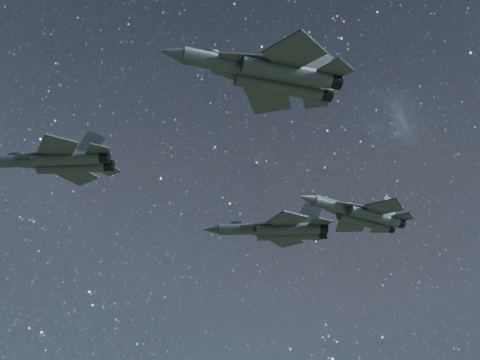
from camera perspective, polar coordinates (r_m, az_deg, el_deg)
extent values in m
cylinder|color=#2D3439|center=(68.69, -21.04, 1.84)|extent=(7.03, 3.14, 1.45)
ellipsoid|color=black|center=(69.48, -21.78, 2.30)|extent=(2.39, 1.50, 0.72)
cube|color=#2D3439|center=(66.83, -17.26, 1.98)|extent=(7.74, 3.28, 1.21)
cylinder|color=#2D3439|center=(65.75, -17.26, 2.09)|extent=(7.94, 3.38, 1.45)
cylinder|color=#2D3439|center=(67.26, -16.76, 1.29)|extent=(7.94, 3.38, 1.45)
cylinder|color=black|center=(64.39, -13.69, 2.24)|extent=(1.51, 1.60, 1.34)
cylinder|color=black|center=(65.93, -13.25, 1.42)|extent=(1.51, 1.60, 1.34)
cube|color=#2D3439|center=(66.98, -20.15, 2.36)|extent=(4.81, 3.02, 0.11)
cube|color=#2D3439|center=(68.96, -19.40, 1.30)|extent=(4.90, 1.33, 0.11)
cube|color=#2D3439|center=(64.13, -18.04, 3.23)|extent=(4.57, 4.88, 0.19)
cube|color=#2D3439|center=(69.23, -16.30, 0.51)|extent=(5.34, 5.32, 0.19)
cube|color=#2D3439|center=(63.61, -14.28, 2.93)|extent=(2.68, 2.81, 0.14)
cube|color=#2D3439|center=(67.13, -13.27, 1.04)|extent=(3.16, 3.16, 0.14)
cube|color=#2D3439|center=(65.57, -14.89, 3.62)|extent=(3.10, 1.21, 3.31)
cube|color=#2D3439|center=(67.45, -14.33, 2.58)|extent=(3.22, 0.70, 3.31)
cylinder|color=#2D3439|center=(82.43, 0.66, -4.99)|extent=(8.17, 3.54, 1.69)
cone|color=#2D3439|center=(82.76, -2.95, -5.05)|extent=(2.88, 2.09, 1.51)
ellipsoid|color=black|center=(82.81, -0.24, -4.50)|extent=(2.77, 1.71, 0.83)
cube|color=#2D3439|center=(82.42, 4.58, -4.94)|extent=(8.99, 3.68, 1.40)
cylinder|color=#2D3439|center=(81.25, 4.91, -4.94)|extent=(9.21, 3.80, 1.69)
cylinder|color=#2D3439|center=(83.24, 4.87, -5.53)|extent=(9.21, 3.80, 1.69)
cylinder|color=black|center=(81.61, 8.41, -4.84)|extent=(1.73, 1.84, 1.56)
cylinder|color=black|center=(83.59, 8.29, -5.43)|extent=(1.73, 1.84, 1.56)
cube|color=#2D3439|center=(81.00, 2.00, -4.64)|extent=(5.60, 3.43, 0.13)
cube|color=#2D3439|center=(83.68, 2.03, -5.44)|extent=(5.67, 1.46, 0.13)
cube|color=#2D3439|center=(78.96, 4.80, -4.06)|extent=(5.35, 5.70, 0.22)
cube|color=#2D3439|center=(85.71, 4.67, -6.08)|extent=(6.19, 6.18, 0.22)
cube|color=#2D3439|center=(80.38, 8.18, -4.31)|extent=(3.14, 3.29, 0.16)
cube|color=#2D3439|center=(84.92, 7.91, -5.68)|extent=(3.66, 3.67, 0.16)
cube|color=#2D3439|center=(82.03, 7.05, -3.49)|extent=(3.62, 1.35, 3.85)
cube|color=#2D3439|center=(84.49, 6.94, -4.26)|extent=(3.74, 0.76, 3.85)
cylinder|color=#2D3439|center=(55.29, -1.66, 11.80)|extent=(8.13, 2.46, 1.69)
cone|color=#2D3439|center=(54.53, -7.07, 12.72)|extent=(2.73, 1.76, 1.51)
ellipsoid|color=black|center=(55.58, -2.97, 12.67)|extent=(2.67, 1.38, 0.83)
cube|color=#2D3439|center=(56.60, 3.94, 10.68)|extent=(8.99, 2.48, 1.41)
cylinder|color=#2D3439|center=(55.64, 4.77, 10.87)|extent=(9.21, 2.57, 1.69)
cylinder|color=#2D3439|center=(57.21, 3.99, 9.57)|extent=(9.21, 2.57, 1.69)
cylinder|color=black|center=(57.33, 9.49, 9.86)|extent=(1.55, 1.69, 1.56)
cylinder|color=black|center=(58.85, 8.59, 8.63)|extent=(1.55, 1.69, 1.56)
cube|color=#2D3439|center=(54.55, 0.77, 12.27)|extent=(5.71, 1.71, 0.13)
cube|color=#2D3439|center=(56.69, -0.13, 10.43)|extent=(5.73, 2.75, 0.13)
cube|color=#2D3439|center=(53.89, 5.55, 12.75)|extent=(6.09, 6.19, 0.22)
cube|color=#2D3439|center=(59.21, 2.91, 8.30)|extent=(5.75, 5.99, 0.22)
cube|color=#2D3439|center=(56.33, 9.68, 10.96)|extent=(3.60, 3.65, 0.16)
cube|color=#2D3439|center=(59.84, 7.64, 8.11)|extent=(3.38, 3.49, 0.16)
cube|color=#2D3439|center=(57.77, 7.76, 11.99)|extent=(3.77, 0.58, 3.85)
cube|color=#2D3439|center=(59.66, 6.71, 10.40)|extent=(3.73, 0.84, 3.85)
cylinder|color=#2D3439|center=(75.65, 9.71, -2.63)|extent=(7.52, 3.88, 1.56)
cone|color=#2D3439|center=(72.93, 6.76, -1.83)|extent=(2.73, 2.10, 1.40)
ellipsoid|color=black|center=(75.28, 8.95, -1.92)|extent=(2.60, 1.77, 0.77)
cube|color=#2D3439|center=(78.81, 12.68, -3.45)|extent=(8.26, 4.08, 1.30)
cylinder|color=#2D3439|center=(78.23, 13.42, -3.54)|extent=(8.47, 4.20, 1.56)
cylinder|color=#2D3439|center=(79.55, 12.46, -4.07)|extent=(8.47, 4.20, 1.56)
cylinder|color=black|center=(81.26, 15.83, -4.18)|extent=(1.70, 1.79, 1.44)
cylinder|color=black|center=(82.53, 14.87, -4.69)|extent=(1.70, 1.79, 1.44)
cube|color=#2D3439|center=(75.77, 11.42, -2.61)|extent=(5.31, 1.80, 0.12)
cube|color=#2D3439|center=(77.60, 10.14, -3.37)|extent=(5.07, 3.55, 0.12)
cube|color=#2D3439|center=(76.64, 14.48, -2.70)|extent=(5.75, 5.67, 0.20)
cube|color=#2D3439|center=(81.12, 11.23, -4.54)|extent=(4.69, 5.06, 0.20)
cube|color=#2D3439|center=(80.26, 16.25, -3.65)|extent=(3.40, 3.38, 0.15)
cube|color=#2D3439|center=(83.19, 14.04, -4.83)|extent=(2.75, 2.90, 0.15)
cube|color=#2D3439|center=(80.74, 14.91, -2.65)|extent=(3.42, 1.01, 3.57)
cube|color=#2D3439|center=(82.34, 13.73, -3.32)|extent=(3.26, 1.54, 3.57)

